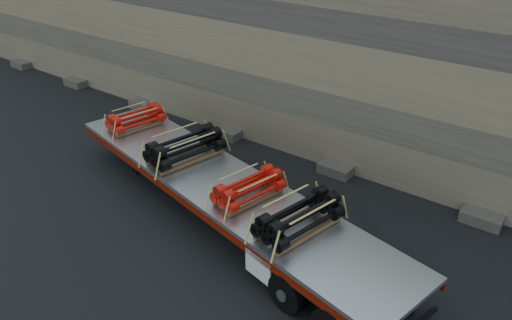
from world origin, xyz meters
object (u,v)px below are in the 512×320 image
(trailer, at_px, (222,201))
(bundle_midrear, at_px, (248,189))
(bundle_front, at_px, (136,119))
(bundle_rear, at_px, (299,218))
(bundle_midfront, at_px, (185,147))

(trailer, bearing_deg, bundle_midrear, -0.00)
(bundle_front, relative_size, bundle_midrear, 0.98)
(trailer, relative_size, bundle_rear, 5.82)
(bundle_front, height_order, bundle_midfront, bundle_midfront)
(bundle_front, distance_m, bundle_rear, 8.21)
(bundle_front, xyz_separation_m, bundle_midfront, (3.10, -0.68, 0.08))
(bundle_front, distance_m, bundle_midrear, 6.27)
(bundle_front, distance_m, bundle_midfront, 3.17)
(bundle_midrear, bearing_deg, bundle_rear, 0.00)
(bundle_midrear, xyz_separation_m, bundle_rear, (1.90, -0.41, 0.05))
(bundle_midfront, bearing_deg, bundle_rear, 0.00)
(trailer, relative_size, bundle_front, 6.90)
(bundle_midfront, xyz_separation_m, bundle_midrear, (3.03, -0.66, -0.07))
(bundle_front, height_order, bundle_midrear, bundle_midrear)
(trailer, height_order, bundle_front, bundle_front)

